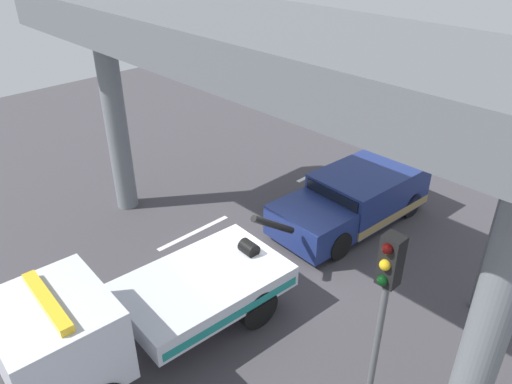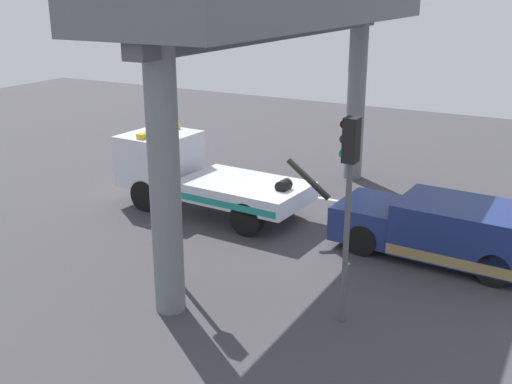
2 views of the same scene
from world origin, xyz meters
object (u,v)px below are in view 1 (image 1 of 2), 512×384
Objects in this scene: tow_truck_white at (126,314)px; towed_van_green at (356,199)px; traffic_light_far at (384,296)px; traffic_light_near at (504,192)px.

towed_van_green is at bearing 179.66° from tow_truck_white.
traffic_light_far is at bearing 117.93° from tow_truck_white.
traffic_light_near is at bearing 75.76° from towed_van_green.
tow_truck_white is 5.36m from traffic_light_far.
traffic_light_far is (4.50, -0.00, -0.15)m from traffic_light_near.
traffic_light_near is at bearing 147.12° from tow_truck_white.
traffic_light_near reaches higher than tow_truck_white.
traffic_light_near is at bearing 180.00° from traffic_light_far.
traffic_light_near reaches higher than towed_van_green.
traffic_light_near is (1.11, 4.38, 2.47)m from towed_van_green.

